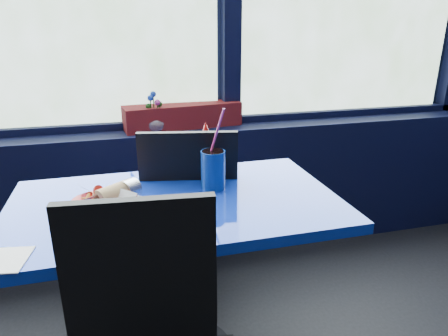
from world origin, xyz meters
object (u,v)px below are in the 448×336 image
(food_basket, at_px, (106,201))
(soda_cup, at_px, (213,169))
(planter_box, at_px, (183,116))
(ketchup_bottle, at_px, (206,151))
(chair_near_back, at_px, (180,211))
(near_table, at_px, (178,243))
(flower_vase, at_px, (155,120))

(food_basket, xyz_separation_m, soda_cup, (0.41, 0.09, 0.05))
(food_basket, relative_size, soda_cup, 0.82)
(planter_box, bearing_deg, ketchup_bottle, -97.92)
(ketchup_bottle, bearing_deg, chair_near_back, 149.18)
(planter_box, relative_size, food_basket, 2.54)
(near_table, distance_m, planter_box, 0.97)
(near_table, xyz_separation_m, flower_vase, (0.01, 0.83, 0.30))
(ketchup_bottle, distance_m, soda_cup, 0.17)
(chair_near_back, xyz_separation_m, ketchup_bottle, (0.11, -0.07, 0.30))
(food_basket, xyz_separation_m, ketchup_bottle, (0.42, 0.26, 0.07))
(near_table, bearing_deg, food_basket, -177.42)
(planter_box, distance_m, ketchup_bottle, 0.65)
(chair_near_back, bearing_deg, flower_vase, -73.22)
(food_basket, distance_m, ketchup_bottle, 0.50)
(flower_vase, bearing_deg, soda_cup, -78.73)
(flower_vase, xyz_separation_m, ketchup_bottle, (0.16, -0.58, -0.02))
(planter_box, relative_size, ketchup_bottle, 2.94)
(flower_vase, height_order, soda_cup, soda_cup)
(soda_cup, bearing_deg, food_basket, -167.60)
(chair_near_back, relative_size, food_basket, 3.60)
(flower_vase, distance_m, ketchup_bottle, 0.60)
(chair_near_back, height_order, ketchup_bottle, ketchup_bottle)
(chair_near_back, bearing_deg, planter_box, -90.13)
(chair_near_back, height_order, soda_cup, soda_cup)
(food_basket, bearing_deg, soda_cup, -0.00)
(planter_box, relative_size, flower_vase, 3.01)
(planter_box, bearing_deg, chair_near_back, -108.78)
(near_table, relative_size, food_basket, 4.53)
(planter_box, xyz_separation_m, food_basket, (-0.42, -0.92, -0.09))
(ketchup_bottle, xyz_separation_m, soda_cup, (-0.01, -0.17, -0.02))
(chair_near_back, height_order, food_basket, chair_near_back)
(food_basket, bearing_deg, near_table, -9.83)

